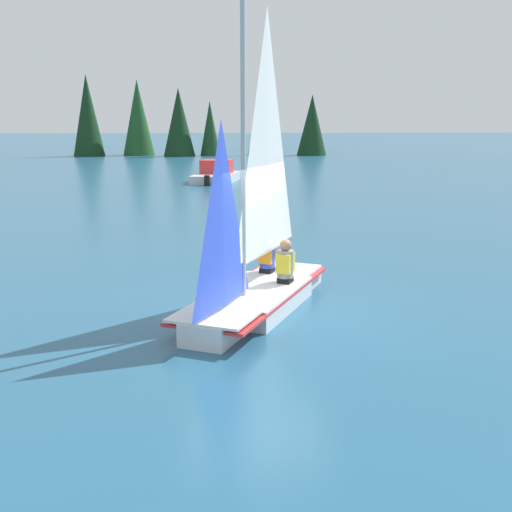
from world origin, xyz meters
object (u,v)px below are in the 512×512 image
(sailor_crew, at_px, (267,258))
(motorboat_distant, at_px, (216,174))
(sailor_helm, at_px, (285,269))
(sailboat_main, at_px, (256,266))

(sailor_crew, relative_size, motorboat_distant, 0.27)
(sailor_helm, xyz_separation_m, sailor_crew, (0.26, -0.82, 0.01))
(sailboat_main, height_order, motorboat_distant, sailboat_main)
(sailor_helm, distance_m, motorboat_distant, 22.61)
(sailor_helm, bearing_deg, sailboat_main, -27.51)
(motorboat_distant, bearing_deg, sailor_crew, -165.22)
(sailboat_main, distance_m, sailor_crew, 1.29)
(sailboat_main, xyz_separation_m, sailor_helm, (-0.56, -0.43, -0.16))
(sailor_crew, bearing_deg, sailor_helm, 43.06)
(sailboat_main, relative_size, sailor_helm, 4.56)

